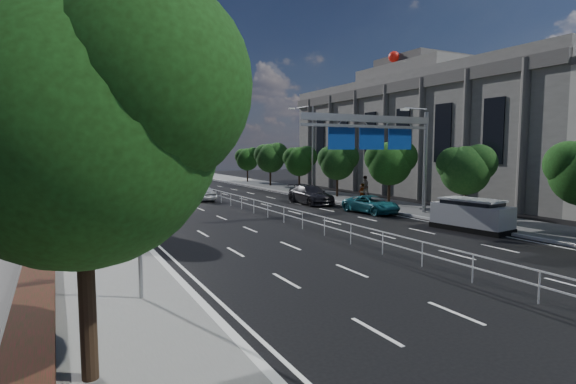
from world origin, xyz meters
TOP-DOWN VIEW (x-y plane):
  - ground at (0.00, 0.00)m, footprint 160.00×160.00m
  - sidewalk_near at (-11.50, 0.00)m, footprint 5.00×140.00m
  - sidewalk_far at (11.50, 0.00)m, footprint 5.00×140.00m
  - kerb_near at (-9.00, 0.00)m, footprint 0.25×140.00m
  - kerb_far at (9.00, 0.00)m, footprint 0.25×140.00m
  - median_fence at (0.00, 22.50)m, footprint 0.05×85.00m
  - hedge_near at (-13.30, 5.00)m, footprint 1.00×36.00m
  - toilet_sign at (-10.95, 0.00)m, footprint 1.62×0.18m
  - overhead_gantry at (6.74, 10.05)m, footprint 10.24×0.38m
  - streetlight_far at (10.50, 26.00)m, footprint 2.78×2.40m
  - civic_hall at (23.72, 22.00)m, footprint 14.40×36.00m
  - near_tree_big at (-12.13, -4.53)m, footprint 5.72×5.33m
  - near_tree_back at (-11.94, 17.97)m, footprint 4.84×4.51m
  - far_tree_c at (11.24, 6.98)m, footprint 3.52×3.28m
  - far_tree_d at (11.25, 14.48)m, footprint 3.85×3.59m
  - far_tree_e at (11.25, 21.98)m, footprint 3.63×3.38m
  - far_tree_f at (11.24, 29.48)m, footprint 3.52×3.28m
  - far_tree_g at (11.25, 36.98)m, footprint 3.96×3.69m
  - far_tree_h at (11.24, 44.48)m, footprint 3.41×3.18m
  - white_minivan at (-7.04, 31.21)m, footprint 2.53×4.73m
  - red_bus at (-6.13, 38.60)m, footprint 3.25×12.00m
  - near_car_silver at (-1.00, 25.71)m, footprint 2.13×4.17m
  - near_car_dark at (-6.75, 60.61)m, footprint 1.73×4.25m
  - silver_minivan at (8.27, 3.91)m, footprint 2.41×4.57m
  - parked_car_teal at (7.62, 12.20)m, footprint 2.61×4.74m
  - parked_car_dark at (6.50, 19.00)m, footprint 2.23×5.39m
  - pedestrian_a at (9.60, 15.98)m, footprint 0.72×0.60m
  - pedestrian_b at (13.40, 20.64)m, footprint 1.15×1.01m

SIDE VIEW (x-z plane):
  - ground at x=0.00m, z-range 0.00..0.00m
  - sidewalk_near at x=-11.50m, z-range 0.00..0.14m
  - sidewalk_far at x=11.50m, z-range 0.00..0.14m
  - kerb_near at x=-9.00m, z-range -0.01..0.15m
  - kerb_far at x=9.00m, z-range -0.01..0.15m
  - hedge_near at x=-13.30m, z-range 0.14..0.58m
  - median_fence at x=0.00m, z-range 0.01..1.04m
  - parked_car_teal at x=7.62m, z-range 0.00..1.26m
  - near_car_silver at x=-1.00m, z-range 0.00..1.36m
  - near_car_dark at x=-6.75m, z-range 0.00..1.37m
  - parked_car_dark at x=6.50m, z-range 0.00..1.56m
  - silver_minivan at x=8.27m, z-range -0.02..1.80m
  - white_minivan at x=-7.04m, z-range -0.02..1.94m
  - pedestrian_a at x=9.60m, z-range 0.14..1.85m
  - pedestrian_b at x=13.40m, z-range 0.14..2.11m
  - red_bus at x=-6.13m, z-range 0.08..3.63m
  - toilet_sign at x=-10.95m, z-range 0.77..5.11m
  - far_tree_h at x=11.24m, z-range 0.97..5.88m
  - far_tree_c at x=11.24m, z-range 0.95..5.90m
  - far_tree_f at x=11.24m, z-range 0.98..6.00m
  - far_tree_e at x=11.25m, z-range 0.99..6.12m
  - far_tree_d at x=11.25m, z-range 1.02..6.36m
  - far_tree_g at x=11.25m, z-range 1.03..6.48m
  - near_tree_back at x=-11.94m, z-range 1.27..7.96m
  - streetlight_far at x=10.50m, z-range 0.71..9.71m
  - near_tree_big at x=-12.13m, z-range 1.42..9.13m
  - overhead_gantry at x=6.74m, z-range 1.88..9.33m
  - civic_hall at x=23.72m, z-range -0.91..13.44m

